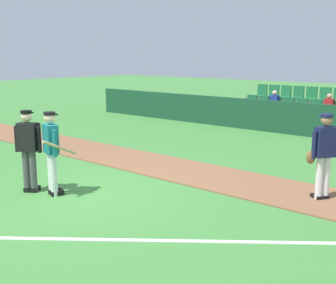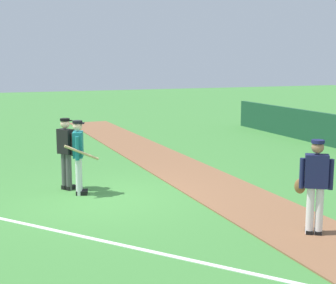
% 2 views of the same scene
% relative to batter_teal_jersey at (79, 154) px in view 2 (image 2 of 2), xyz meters
% --- Properties ---
extents(ground_plane, '(80.00, 80.00, 0.00)m').
position_rel_batter_teal_jersey_xyz_m(ground_plane, '(0.47, 0.40, -0.97)').
color(ground_plane, '#42843A').
extents(infield_dirt_path, '(28.00, 1.92, 0.03)m').
position_rel_batter_teal_jersey_xyz_m(infield_dirt_path, '(0.47, 3.28, -0.95)').
color(infield_dirt_path, brown).
rests_on(infield_dirt_path, ground).
extents(foul_line_chalk, '(9.46, 7.55, 0.01)m').
position_rel_batter_teal_jersey_xyz_m(foul_line_chalk, '(3.47, -0.10, -0.96)').
color(foul_line_chalk, white).
rests_on(foul_line_chalk, ground).
extents(batter_teal_jersey, '(0.59, 0.80, 1.76)m').
position_rel_batter_teal_jersey_xyz_m(batter_teal_jersey, '(0.00, 0.00, 0.00)').
color(batter_teal_jersey, white).
rests_on(batter_teal_jersey, ground).
extents(umpire_home_plate, '(0.53, 0.46, 1.76)m').
position_rel_batter_teal_jersey_xyz_m(umpire_home_plate, '(-0.56, -0.17, 0.03)').
color(umpire_home_plate, '#4C4C4C').
rests_on(umpire_home_plate, ground).
extents(runner_navy_jersey, '(0.50, 0.57, 1.76)m').
position_rel_batter_teal_jersey_xyz_m(runner_navy_jersey, '(4.37, 3.33, -0.01)').
color(runner_navy_jersey, white).
rests_on(runner_navy_jersey, ground).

